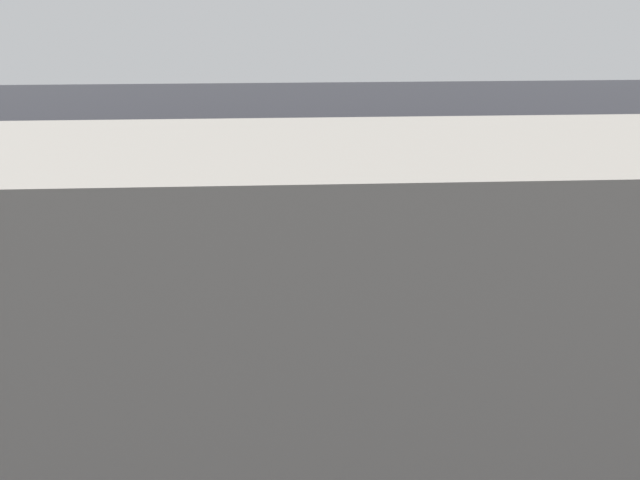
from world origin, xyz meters
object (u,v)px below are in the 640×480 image
at_px(fire_hydrant, 273,296).
at_px(sign_post, 271,266).
at_px(moving_hatchback, 383,214).
at_px(pedestrian, 221,289).

height_order(fire_hydrant, sign_post, sign_post).
bearing_deg(fire_hydrant, moving_hatchback, -130.93).
bearing_deg(pedestrian, moving_hatchback, -139.13).
bearing_deg(pedestrian, sign_post, 146.33).
relative_size(fire_hydrant, sign_post, 0.33).
xyz_separation_m(moving_hatchback, fire_hydrant, (2.93, 3.38, -0.63)).
bearing_deg(sign_post, pedestrian, -33.67).
relative_size(fire_hydrant, pedestrian, 0.66).
height_order(moving_hatchback, fire_hydrant, moving_hatchback).
xyz_separation_m(moving_hatchback, pedestrian, (4.07, 3.52, -0.34)).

